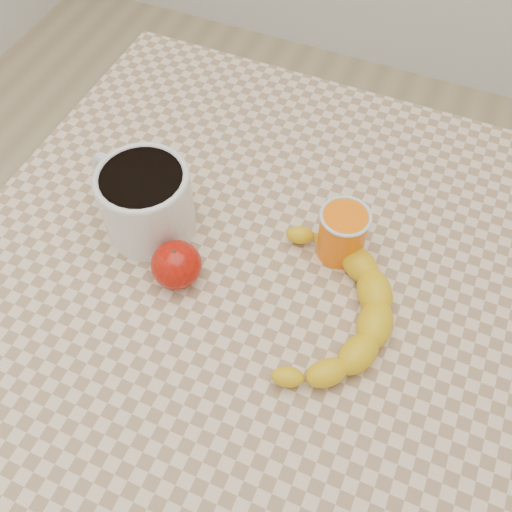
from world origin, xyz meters
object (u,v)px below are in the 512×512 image
at_px(orange_juice_glass, 342,233).
at_px(apple, 176,265).
at_px(banana, 328,306).
at_px(coffee_mug, 145,199).
at_px(table, 256,297).

height_order(orange_juice_glass, apple, orange_juice_glass).
distance_m(orange_juice_glass, apple, 0.22).
bearing_deg(banana, orange_juice_glass, 92.96).
height_order(coffee_mug, orange_juice_glass, coffee_mug).
xyz_separation_m(coffee_mug, apple, (0.08, -0.06, -0.03)).
bearing_deg(apple, banana, 6.77).
relative_size(apple, banana, 0.29).
height_order(orange_juice_glass, banana, orange_juice_glass).
relative_size(orange_juice_glass, banana, 0.27).
xyz_separation_m(coffee_mug, banana, (0.28, -0.04, -0.04)).
height_order(table, banana, banana).
bearing_deg(banana, apple, -179.96).
height_order(table, coffee_mug, coffee_mug).
relative_size(coffee_mug, apple, 2.15).
distance_m(coffee_mug, apple, 0.10).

